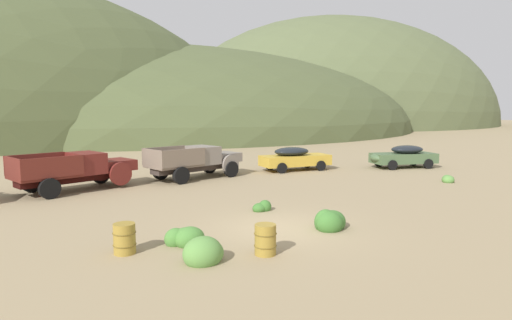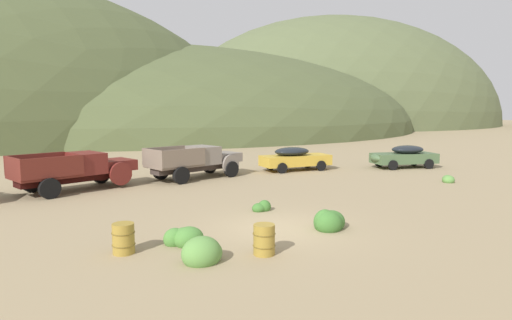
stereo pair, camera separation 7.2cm
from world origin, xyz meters
The scene contains 14 objects.
ground_plane centered at (0.00, 0.00, 0.00)m, with size 300.00×300.00×0.00m, color #998460.
hill_far_right centered at (21.21, 71.26, 0.00)m, with size 100.51×89.49×31.32m, color #4C5633.
hill_far_left centered at (67.23, 69.78, 0.00)m, with size 90.17×64.18×52.20m, color #56603D.
truck_oxblood centered at (-4.41, 11.17, 1.03)m, with size 6.22×3.68×1.91m.
truck_primer_gray centered at (2.30, 11.49, 1.01)m, with size 6.13×3.31×1.91m.
car_faded_yellow centered at (9.09, 11.00, 0.82)m, with size 5.13×2.45×1.57m.
car_weathered_green centered at (16.03, 8.11, 0.82)m, with size 4.94×3.08×1.57m.
oil_drum_spare centered at (-1.81, -1.98, 0.44)m, with size 0.65×0.65×0.87m.
oil_drum_foreground centered at (-5.19, 0.20, 0.44)m, with size 0.66×0.66×0.88m.
bush_back_edge centered at (0.92, 2.49, 0.14)m, with size 0.81×0.53×0.55m.
bush_lone_scrub centered at (1.48, -0.94, 0.23)m, with size 1.21×1.00×0.88m.
bush_front_left centered at (13.45, 2.74, 0.14)m, with size 0.75×0.73×0.52m.
bush_between_trucks centered at (-3.42, 0.06, 0.19)m, with size 1.16×1.00×0.72m.
bush_near_barrel centered at (-3.54, -1.59, 0.24)m, with size 1.17×1.04×0.92m.
Camera 2 is at (-8.12, -11.88, 4.12)m, focal length 30.05 mm.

